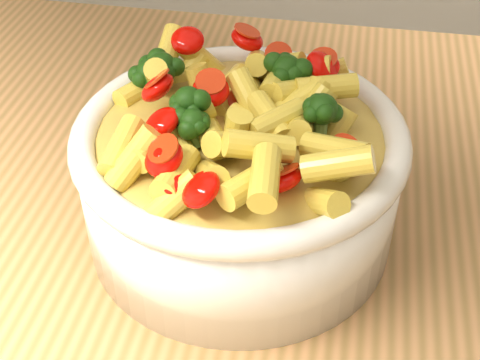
# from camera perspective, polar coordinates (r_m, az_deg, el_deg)

# --- Properties ---
(table) EXTENTS (1.20, 0.80, 0.90)m
(table) POSITION_cam_1_polar(r_m,az_deg,el_deg) (0.61, 4.91, -12.96)
(table) COLOR tan
(table) RESTS_ON ground
(serving_bowl) EXTENTS (0.25, 0.25, 0.11)m
(serving_bowl) POSITION_cam_1_polar(r_m,az_deg,el_deg) (0.51, 0.00, 0.11)
(serving_bowl) COLOR white
(serving_bowl) RESTS_ON table
(pasta_salad) EXTENTS (0.20, 0.20, 0.04)m
(pasta_salad) POSITION_cam_1_polar(r_m,az_deg,el_deg) (0.47, -0.00, 6.30)
(pasta_salad) COLOR #F7D94E
(pasta_salad) RESTS_ON serving_bowl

